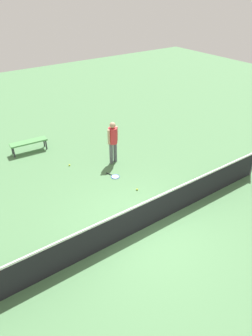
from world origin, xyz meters
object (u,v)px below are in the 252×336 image
Objects in this scene: player_near_side at (113,139)px; tennis_racket_near_player at (115,176)px; tennis_ball_by_net at (193,180)px; tennis_ball_midcourt at (115,151)px; courtside_bench at (29,143)px; tennis_ball_baseline at (137,189)px; tennis_ball_near_player at (69,165)px.

player_near_side is 2.80× the size of tennis_racket_near_player.
tennis_racket_near_player is 2.83m from tennis_ball_by_net.
tennis_ball_midcourt is 3.57m from courtside_bench.
tennis_ball_baseline is at bearing 79.77° from player_near_side.
player_near_side reaches higher than tennis_ball_baseline.
tennis_ball_near_player is 1.00× the size of tennis_ball_midcourt.
tennis_ball_near_player is 2.19m from courtside_bench.
tennis_ball_by_net and tennis_ball_baseline have the same top height.
tennis_ball_near_player is at bearing 112.81° from courtside_bench.
tennis_ball_baseline is (0.37, 2.05, -0.98)m from player_near_side.
tennis_racket_near_player is 9.19× the size of tennis_ball_baseline.
tennis_ball_near_player is at bearing -48.08° from tennis_ball_by_net.
tennis_ball_baseline is (-1.18, 2.80, 0.00)m from tennis_ball_near_player.
tennis_racket_near_player is 9.19× the size of tennis_ball_by_net.
tennis_ball_by_net reaches higher than tennis_racket_near_player.
tennis_ball_near_player is at bearing -58.39° from tennis_racket_near_player.
tennis_racket_near_player is 0.40× the size of courtside_bench.
tennis_ball_baseline is at bearing 98.22° from tennis_racket_near_player.
tennis_ball_near_player is 4.72m from tennis_ball_by_net.
player_near_side is 1.28m from tennis_ball_midcourt.
tennis_ball_midcourt is at bearing 144.36° from courtside_bench.
tennis_ball_near_player reaches higher than tennis_racket_near_player.
tennis_racket_near_player is 9.19× the size of tennis_ball_near_player.
tennis_ball_near_player is at bearing -67.13° from tennis_ball_baseline.
tennis_ball_midcourt is at bearing -107.75° from tennis_ball_baseline.
tennis_ball_midcourt is (-2.05, 0.08, 0.00)m from tennis_ball_near_player.
tennis_ball_baseline is 0.04× the size of courtside_bench.
tennis_ball_baseline is at bearing 72.25° from tennis_ball_midcourt.
tennis_ball_near_player and tennis_ball_midcourt have the same top height.
courtside_bench reaches higher than tennis_ball_baseline.
tennis_ball_by_net is (-3.15, 3.51, 0.00)m from tennis_ball_near_player.
courtside_bench is at bearing -54.05° from tennis_ball_by_net.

